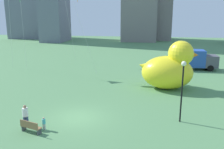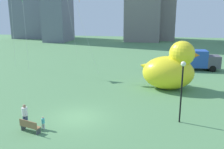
# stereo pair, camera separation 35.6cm
# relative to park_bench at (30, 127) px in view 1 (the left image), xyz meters

# --- Properties ---
(ground_plane) EXTENTS (140.00, 140.00, 0.00)m
(ground_plane) POSITION_rel_park_bench_xyz_m (2.51, 2.99, -0.47)
(ground_plane) COLOR #548754
(park_bench) EXTENTS (1.62, 0.89, 0.90)m
(park_bench) POSITION_rel_park_bench_xyz_m (0.00, 0.00, 0.00)
(park_bench) COLOR olive
(park_bench) RESTS_ON ground
(person_adult) EXTENTS (0.41, 0.41, 1.66)m
(person_adult) POSITION_rel_park_bench_xyz_m (-0.78, 0.87, 0.44)
(person_adult) COLOR #38476B
(person_adult) RESTS_ON ground
(person_child) EXTENTS (0.23, 0.23, 0.94)m
(person_child) POSITION_rel_park_bench_xyz_m (0.72, 0.60, 0.05)
(person_child) COLOR silver
(person_child) RESTS_ON ground
(giant_inflatable_duck) EXTENTS (6.31, 4.05, 5.23)m
(giant_inflatable_duck) POSITION_rel_park_bench_xyz_m (10.04, 12.04, 1.76)
(giant_inflatable_duck) COLOR yellow
(giant_inflatable_duck) RESTS_ON ground
(lamppost) EXTENTS (0.37, 0.37, 4.68)m
(lamppost) POSITION_rel_park_bench_xyz_m (10.34, 3.45, 2.72)
(lamppost) COLOR black
(lamppost) RESTS_ON ground
(box_truck) EXTENTS (6.43, 2.51, 2.85)m
(box_truck) POSITION_rel_park_bench_xyz_m (14.12, 22.24, 0.98)
(box_truck) COLOR #264CA5
(box_truck) RESTS_ON ground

